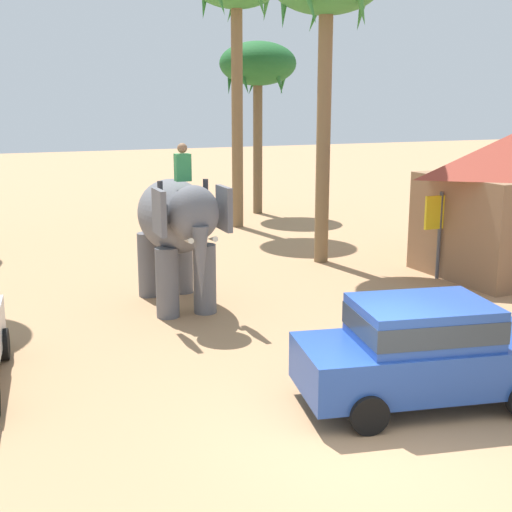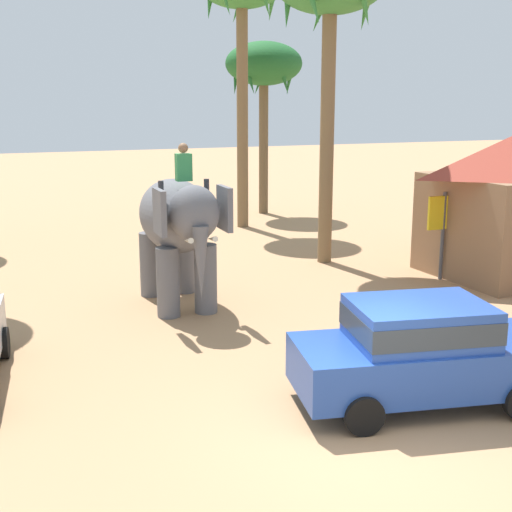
{
  "view_description": "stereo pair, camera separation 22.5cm",
  "coord_description": "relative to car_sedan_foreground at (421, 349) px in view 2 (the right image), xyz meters",
  "views": [
    {
      "loc": [
        -5.19,
        -7.58,
        4.8
      ],
      "look_at": [
        0.45,
        5.34,
        1.6
      ],
      "focal_mm": 48.37,
      "sensor_mm": 36.0,
      "label": 1
    },
    {
      "loc": [
        -4.98,
        -7.67,
        4.8
      ],
      "look_at": [
        0.45,
        5.34,
        1.6
      ],
      "focal_mm": 48.37,
      "sensor_mm": 36.0,
      "label": 2
    }
  ],
  "objects": [
    {
      "name": "elephant_with_mahout",
      "position": [
        -2.01,
        6.7,
        1.06
      ],
      "size": [
        1.7,
        3.89,
        3.88
      ],
      "color": "slate",
      "rests_on": "ground"
    },
    {
      "name": "car_sedan_foreground",
      "position": [
        0.0,
        0.0,
        0.0
      ],
      "size": [
        4.36,
        2.51,
        1.7
      ],
      "color": "#23479E",
      "rests_on": "ground"
    },
    {
      "name": "palm_tree_behind_elephant",
      "position": [
        5.29,
        18.66,
        5.17
      ],
      "size": [
        3.2,
        3.2,
        7.18
      ],
      "color": "brown",
      "rests_on": "ground"
    },
    {
      "name": "ground_plane",
      "position": [
        -1.43,
        -0.87,
        -0.93
      ],
      "size": [
        120.0,
        120.0,
        0.0
      ],
      "primitive_type": "plane",
      "color": "tan"
    },
    {
      "name": "signboard_yellow",
      "position": [
        5.29,
        6.39,
        0.76
      ],
      "size": [
        1.0,
        0.1,
        2.4
      ],
      "color": "#4C4C51",
      "rests_on": "ground"
    }
  ]
}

